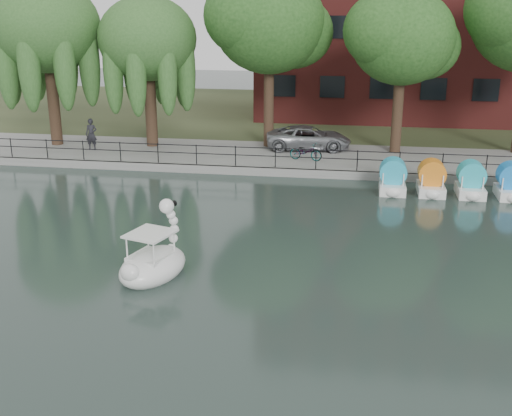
% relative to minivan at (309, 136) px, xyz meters
% --- Properties ---
extents(ground_plane, '(120.00, 120.00, 0.00)m').
position_rel_minivan_xyz_m(ground_plane, '(-1.30, -17.45, -1.14)').
color(ground_plane, '#323F3A').
extents(promenade, '(40.00, 6.00, 0.40)m').
position_rel_minivan_xyz_m(promenade, '(-1.30, -1.45, -0.94)').
color(promenade, gray).
rests_on(promenade, ground_plane).
extents(kerb, '(40.00, 0.25, 0.40)m').
position_rel_minivan_xyz_m(kerb, '(-1.30, -4.40, -0.94)').
color(kerb, gray).
rests_on(kerb, ground_plane).
extents(land_strip, '(60.00, 22.00, 0.36)m').
position_rel_minivan_xyz_m(land_strip, '(-1.30, 12.55, -0.96)').
color(land_strip, '#47512D').
rests_on(land_strip, ground_plane).
extents(railing, '(32.00, 0.05, 1.00)m').
position_rel_minivan_xyz_m(railing, '(-1.30, -4.20, 0.01)').
color(railing, black).
rests_on(railing, promenade).
extents(willow_left, '(5.88, 5.88, 9.01)m').
position_rel_minivan_xyz_m(willow_left, '(-14.30, -0.95, 5.73)').
color(willow_left, '#473323').
rests_on(willow_left, promenade).
extents(willow_mid, '(5.32, 5.32, 8.15)m').
position_rel_minivan_xyz_m(willow_mid, '(-8.80, -0.45, 5.11)').
color(willow_mid, '#473323').
rests_on(willow_mid, promenade).
extents(broadleaf_center, '(6.00, 6.00, 9.25)m').
position_rel_minivan_xyz_m(broadleaf_center, '(-2.30, 0.55, 5.92)').
color(broadleaf_center, '#473323').
rests_on(broadleaf_center, promenade).
extents(broadleaf_right, '(5.40, 5.40, 8.32)m').
position_rel_minivan_xyz_m(broadleaf_right, '(4.70, 0.05, 5.25)').
color(broadleaf_right, '#473323').
rests_on(broadleaf_right, promenade).
extents(minivan, '(2.99, 5.53, 1.47)m').
position_rel_minivan_xyz_m(minivan, '(0.00, 0.00, 0.00)').
color(minivan, gray).
rests_on(minivan, promenade).
extents(bicycle, '(0.97, 1.81, 1.00)m').
position_rel_minivan_xyz_m(bicycle, '(0.07, -2.53, -0.24)').
color(bicycle, gray).
rests_on(bicycle, promenade).
extents(pedestrian, '(0.74, 0.52, 1.98)m').
position_rel_minivan_xyz_m(pedestrian, '(-11.76, -1.99, 0.25)').
color(pedestrian, black).
rests_on(pedestrian, promenade).
extents(swan_boat, '(2.44, 3.10, 2.30)m').
position_rel_minivan_xyz_m(swan_boat, '(-3.55, -16.78, -0.63)').
color(swan_boat, white).
rests_on(swan_boat, ground_plane).
extents(pedal_boat_row, '(11.35, 1.70, 1.40)m').
position_rel_minivan_xyz_m(pedal_boat_row, '(9.40, -6.27, -0.53)').
color(pedal_boat_row, white).
rests_on(pedal_boat_row, ground_plane).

